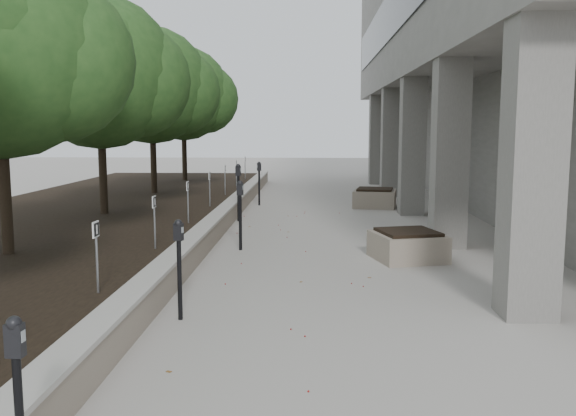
# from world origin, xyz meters

# --- Properties ---
(ground) EXTENTS (90.00, 90.00, 0.00)m
(ground) POSITION_xyz_m (0.00, 0.00, 0.00)
(ground) COLOR #A19B94
(ground) RESTS_ON ground
(retaining_wall) EXTENTS (0.39, 26.00, 0.50)m
(retaining_wall) POSITION_xyz_m (-1.82, 9.00, 0.25)
(retaining_wall) COLOR gray
(retaining_wall) RESTS_ON ground
(planting_bed) EXTENTS (7.00, 26.00, 0.40)m
(planting_bed) POSITION_xyz_m (-5.50, 9.00, 0.20)
(planting_bed) COLOR black
(planting_bed) RESTS_ON ground
(crabapple_tree_3) EXTENTS (4.60, 4.00, 5.44)m
(crabapple_tree_3) POSITION_xyz_m (-4.80, 8.00, 3.12)
(crabapple_tree_3) COLOR #23491C
(crabapple_tree_3) RESTS_ON planting_bed
(crabapple_tree_4) EXTENTS (4.60, 4.00, 5.44)m
(crabapple_tree_4) POSITION_xyz_m (-4.80, 13.00, 3.12)
(crabapple_tree_4) COLOR #23491C
(crabapple_tree_4) RESTS_ON planting_bed
(crabapple_tree_5) EXTENTS (4.60, 4.00, 5.44)m
(crabapple_tree_5) POSITION_xyz_m (-4.80, 18.00, 3.12)
(crabapple_tree_5) COLOR #23491C
(crabapple_tree_5) RESTS_ON planting_bed
(parking_sign_2) EXTENTS (0.04, 0.22, 0.96)m
(parking_sign_2) POSITION_xyz_m (-2.35, 0.50, 0.88)
(parking_sign_2) COLOR black
(parking_sign_2) RESTS_ON planting_bed
(parking_sign_3) EXTENTS (0.04, 0.22, 0.96)m
(parking_sign_3) POSITION_xyz_m (-2.35, 3.50, 0.88)
(parking_sign_3) COLOR black
(parking_sign_3) RESTS_ON planting_bed
(parking_sign_4) EXTENTS (0.04, 0.22, 0.96)m
(parking_sign_4) POSITION_xyz_m (-2.35, 6.50, 0.88)
(parking_sign_4) COLOR black
(parking_sign_4) RESTS_ON planting_bed
(parking_sign_5) EXTENTS (0.04, 0.22, 0.96)m
(parking_sign_5) POSITION_xyz_m (-2.35, 9.50, 0.88)
(parking_sign_5) COLOR black
(parking_sign_5) RESTS_ON planting_bed
(parking_sign_6) EXTENTS (0.04, 0.22, 0.96)m
(parking_sign_6) POSITION_xyz_m (-2.35, 12.50, 0.88)
(parking_sign_6) COLOR black
(parking_sign_6) RESTS_ON planting_bed
(parking_sign_7) EXTENTS (0.04, 0.22, 0.96)m
(parking_sign_7) POSITION_xyz_m (-2.35, 15.50, 0.88)
(parking_sign_7) COLOR black
(parking_sign_7) RESTS_ON planting_bed
(parking_sign_8) EXTENTS (0.04, 0.22, 0.96)m
(parking_sign_8) POSITION_xyz_m (-2.35, 18.50, 0.88)
(parking_sign_8) COLOR black
(parking_sign_8) RESTS_ON planting_bed
(parking_meter_1) EXTENTS (0.14, 0.10, 1.35)m
(parking_meter_1) POSITION_xyz_m (-1.48, -3.50, 0.67)
(parking_meter_1) COLOR black
(parking_meter_1) RESTS_ON ground
(parking_meter_2) EXTENTS (0.16, 0.13, 1.37)m
(parking_meter_2) POSITION_xyz_m (-1.29, 0.65, 0.68)
(parking_meter_2) COLOR black
(parking_meter_2) RESTS_ON ground
(parking_meter_3) EXTENTS (0.16, 0.13, 1.47)m
(parking_meter_3) POSITION_xyz_m (-1.03, 5.43, 0.74)
(parking_meter_3) COLOR black
(parking_meter_3) RESTS_ON ground
(parking_meter_4) EXTENTS (0.17, 0.14, 1.58)m
(parking_meter_4) POSITION_xyz_m (-1.55, 9.44, 0.79)
(parking_meter_4) COLOR black
(parking_meter_4) RESTS_ON ground
(parking_meter_5) EXTENTS (0.17, 0.15, 1.45)m
(parking_meter_5) POSITION_xyz_m (-1.28, 12.93, 0.73)
(parking_meter_5) COLOR black
(parking_meter_5) RESTS_ON ground
(planter_front) EXTENTS (1.52, 1.52, 0.58)m
(planter_front) POSITION_xyz_m (2.34, 4.60, 0.29)
(planter_front) COLOR gray
(planter_front) RESTS_ON ground
(planter_back) EXTENTS (1.53, 1.53, 0.62)m
(planter_back) POSITION_xyz_m (2.50, 12.63, 0.31)
(planter_back) COLOR gray
(planter_back) RESTS_ON ground
(berry_scatter) EXTENTS (3.30, 14.10, 0.02)m
(berry_scatter) POSITION_xyz_m (-0.10, 5.00, 0.01)
(berry_scatter) COLOR maroon
(berry_scatter) RESTS_ON ground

